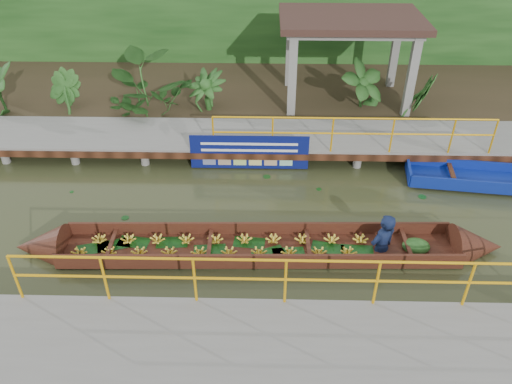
{
  "coord_description": "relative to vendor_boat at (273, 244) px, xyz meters",
  "views": [
    {
      "loc": [
        0.43,
        -9.36,
        7.43
      ],
      "look_at": [
        0.2,
        0.5,
        0.6
      ],
      "focal_mm": 35.0,
      "sensor_mm": 36.0,
      "label": 1
    }
  ],
  "objects": [
    {
      "name": "land_strip",
      "position": [
        -0.62,
        8.48,
        -0.02
      ],
      "size": [
        30.0,
        8.0,
        0.45
      ],
      "primitive_type": "cube",
      "color": "#2E2717",
      "rests_on": "ground"
    },
    {
      "name": "pavilion",
      "position": [
        2.38,
        7.28,
        2.57
      ],
      "size": [
        4.4,
        3.0,
        3.0
      ],
      "color": "slate",
      "rests_on": "ground"
    },
    {
      "name": "vendor_boat",
      "position": [
        0.0,
        0.0,
        0.0
      ],
      "size": [
        10.78,
        1.36,
        2.29
      ],
      "rotation": [
        0.0,
        0.0,
        0.02
      ],
      "color": "#38150F",
      "rests_on": "ground"
    },
    {
      "name": "foliage_backdrop",
      "position": [
        -0.62,
        10.98,
        1.75
      ],
      "size": [
        30.0,
        0.8,
        4.0
      ],
      "primitive_type": "cube",
      "color": "#153A12",
      "rests_on": "ground"
    },
    {
      "name": "far_dock",
      "position": [
        -0.6,
        4.41,
        0.23
      ],
      "size": [
        16.0,
        2.06,
        1.66
      ],
      "color": "slate",
      "rests_on": "ground"
    },
    {
      "name": "tropical_plants",
      "position": [
        -2.37,
        6.28,
        0.87
      ],
      "size": [
        14.07,
        1.07,
        1.34
      ],
      "color": "#153A12",
      "rests_on": "ground"
    },
    {
      "name": "moored_blue_boat",
      "position": [
        6.28,
        2.76,
        -0.08
      ],
      "size": [
        4.06,
        1.49,
        0.94
      ],
      "rotation": [
        0.0,
        0.0,
        -0.12
      ],
      "color": "navy",
      "rests_on": "ground"
    },
    {
      "name": "blue_banner",
      "position": [
        -0.64,
        3.46,
        0.31
      ],
      "size": [
        3.25,
        0.04,
        1.02
      ],
      "color": "#0B135A",
      "rests_on": "ground"
    },
    {
      "name": "ground",
      "position": [
        -0.62,
        0.98,
        -0.25
      ],
      "size": [
        80.0,
        80.0,
        0.0
      ],
      "primitive_type": "plane",
      "color": "#2D3319",
      "rests_on": "ground"
    },
    {
      "name": "near_dock",
      "position": [
        0.38,
        -3.22,
        0.05
      ],
      "size": [
        18.0,
        2.4,
        1.73
      ],
      "color": "slate",
      "rests_on": "ground"
    }
  ]
}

